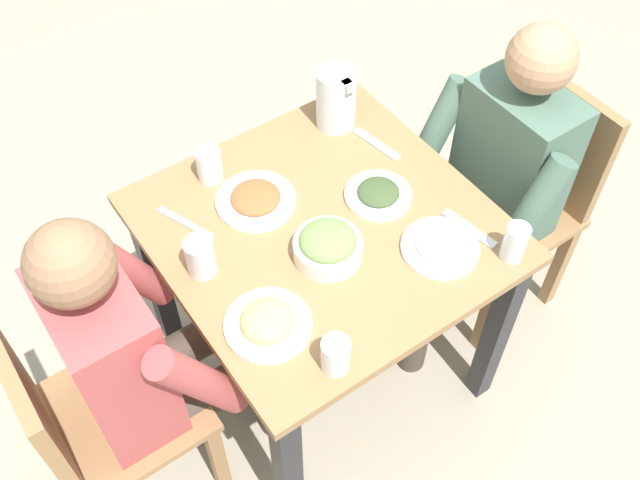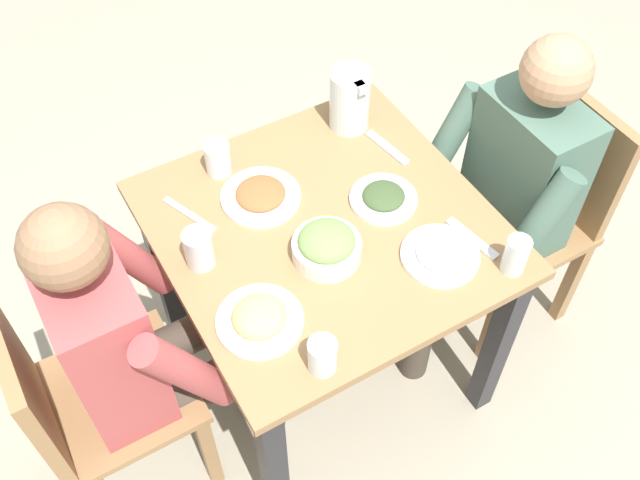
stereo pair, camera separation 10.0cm
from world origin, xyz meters
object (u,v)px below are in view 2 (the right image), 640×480
Objects in this scene: water_glass_near_left at (516,255)px; water_glass_by_pitcher at (199,249)px; diner_far at (144,338)px; plate_rice_curry at (261,195)px; water_glass_far_right at (322,356)px; water_glass_far_left at (218,159)px; plate_fries at (260,318)px; plate_yoghurt at (440,254)px; salad_bowl at (327,246)px; water_pitcher at (349,99)px; plate_dolmas at (384,198)px; chair_near at (538,204)px; diner_near at (497,197)px; dining_table at (325,255)px; chair_far at (82,400)px.

water_glass_near_left is 1.00× the size of water_glass_by_pitcher.
diner_far is 0.49m from plate_rice_curry.
water_glass_far_right is (-0.54, 0.12, 0.03)m from plate_rice_curry.
water_glass_far_left is at bearing 35.80° from water_glass_near_left.
water_glass_near_left is (-0.18, -0.63, 0.04)m from plate_fries.
plate_yoghurt is at bearing -96.58° from plate_fries.
salad_bowl reaches higher than plate_yoghurt.
plate_dolmas is (-0.32, 0.08, -0.08)m from water_pitcher.
water_glass_near_left reaches higher than plate_yoghurt.
chair_near is at bearing -97.11° from water_glass_by_pitcher.
diner_near is 0.84m from water_glass_far_right.
plate_rice_curry is at bearing 31.81° from dining_table.
plate_dolmas is at bearing -89.67° from chair_far.
water_pitcher is at bearing -35.76° from water_glass_far_right.
chair_far is at bearing 71.92° from water_glass_near_left.
water_glass_near_left is 0.80m from water_glass_by_pitcher.
plate_fries is 2.26× the size of water_glass_far_right.
salad_bowl is 0.26m from plate_fries.
water_pitcher is at bearing 35.49° from diner_near.
plate_rice_curry is 0.27m from water_glass_by_pitcher.
plate_yoghurt reaches higher than dining_table.
salad_bowl is at bearing 110.49° from plate_dolmas.
diner_far is at bearing 86.79° from chair_near.
diner_far is at bearing 111.66° from water_pitcher.
plate_rice_curry is at bearing 110.62° from water_pitcher.
water_glass_far_left is at bearing 88.03° from water_pitcher.
diner_near reaches higher than water_glass_far_right.
plate_fries is at bearing 165.37° from water_glass_far_left.
plate_fries is (-0.18, -0.25, 0.13)m from diner_far.
water_pitcher is 0.34m from plate_dolmas.
water_pitcher is 1.90× the size of water_glass_far_left.
water_glass_far_right is at bearing -158.33° from plate_fries.
water_glass_near_left is (-0.36, -0.89, 0.17)m from diner_far.
chair_near is 7.88× the size of water_glass_near_left.
chair_far is 0.25m from diner_far.
diner_far is at bearing 131.09° from water_glass_far_left.
water_glass_by_pitcher is (0.05, 0.34, 0.19)m from dining_table.
diner_near reaches higher than salad_bowl.
plate_fries is (-0.10, 1.05, 0.28)m from chair_near.
water_pitcher is (0.32, -1.02, 0.35)m from chair_far.
plate_dolmas is 1.71× the size of water_glass_by_pitcher.
water_glass_far_left is (0.33, 0.34, 0.04)m from plate_dolmas.
dining_table is 8.70× the size of water_glass_far_left.
water_glass_far_right is at bearing 167.71° from plate_rice_curry.
chair_far is 1.19m from water_glass_near_left.
water_pitcher is 1.72× the size of water_glass_near_left.
water_glass_far_right reaches higher than plate_dolmas.
plate_dolmas is (0.08, 0.36, 0.13)m from diner_near.
water_glass_far_right is 0.86× the size of water_glass_by_pitcher.
salad_bowl is 0.32m from water_glass_far_right.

